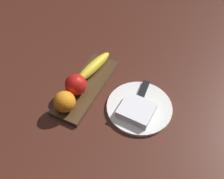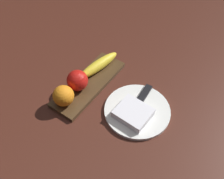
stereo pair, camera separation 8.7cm
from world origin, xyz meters
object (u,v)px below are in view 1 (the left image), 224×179
object	(u,v)px
dinner_plate	(139,107)
knife	(142,94)
fruit_tray	(86,87)
orange_near_apple	(65,102)
banana	(94,67)
apple	(76,85)
folded_napkin	(137,110)

from	to	relation	value
dinner_plate	knife	distance (m)	0.05
fruit_tray	knife	distance (m)	0.21
fruit_tray	orange_near_apple	bearing A→B (deg)	-4.88
banana	dinner_plate	distance (m)	0.24
banana	dinner_plate	bearing A→B (deg)	-99.11
apple	folded_napkin	xyz separation A→B (m)	(-0.01, 0.23, -0.03)
orange_near_apple	dinner_plate	bearing A→B (deg)	118.49
fruit_tray	knife	bearing A→B (deg)	104.50
dinner_plate	fruit_tray	bearing A→B (deg)	-90.00
folded_napkin	banana	bearing A→B (deg)	-115.68
orange_near_apple	apple	bearing A→B (deg)	-176.71
banana	knife	bearing A→B (deg)	-86.90
dinner_plate	folded_napkin	xyz separation A→B (m)	(0.03, 0.00, 0.02)
dinner_plate	folded_napkin	bearing A→B (deg)	0.00
banana	folded_napkin	world-z (taller)	banana
fruit_tray	banana	bearing A→B (deg)	-172.43
banana	knife	size ratio (longest dim) A/B	1.05
knife	folded_napkin	bearing A→B (deg)	3.95
orange_near_apple	dinner_plate	world-z (taller)	orange_near_apple
apple	dinner_plate	size ratio (longest dim) A/B	0.34
apple	knife	bearing A→B (deg)	113.38
apple	fruit_tray	bearing A→B (deg)	160.17
fruit_tray	dinner_plate	xyz separation A→B (m)	(-0.00, 0.21, -0.00)
apple	knife	xyz separation A→B (m)	(-0.09, 0.21, -0.04)
apple	folded_napkin	distance (m)	0.23
folded_napkin	apple	bearing A→B (deg)	-86.80
apple	dinner_plate	world-z (taller)	apple
orange_near_apple	knife	xyz separation A→B (m)	(-0.17, 0.21, -0.04)
banana	orange_near_apple	distance (m)	0.20
banana	folded_napkin	xyz separation A→B (m)	(0.11, 0.22, -0.01)
fruit_tray	dinner_plate	size ratio (longest dim) A/B	1.42
folded_napkin	knife	size ratio (longest dim) A/B	0.61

